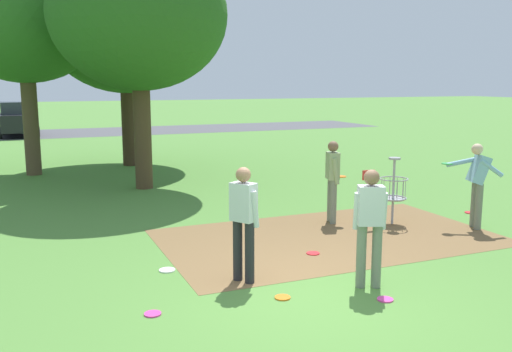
% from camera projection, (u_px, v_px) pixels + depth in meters
% --- Properties ---
extents(ground_plane, '(160.00, 160.00, 0.00)m').
position_uv_depth(ground_plane, '(307.00, 295.00, 7.65)').
color(ground_plane, '#518438').
extents(dirt_tee_pad, '(6.25, 3.68, 0.01)m').
position_uv_depth(dirt_tee_pad, '(329.00, 237.00, 10.47)').
color(dirt_tee_pad, brown).
rests_on(dirt_tee_pad, ground).
extents(disc_golf_basket, '(0.98, 0.58, 1.39)m').
position_uv_depth(disc_golf_basket, '(391.00, 188.00, 11.32)').
color(disc_golf_basket, '#9E9EA3').
rests_on(disc_golf_basket, ground).
extents(player_foreground_watching, '(0.92, 0.84, 1.71)m').
position_uv_depth(player_foreground_watching, '(477.00, 180.00, 10.98)').
color(player_foreground_watching, slate).
rests_on(player_foreground_watching, ground).
extents(player_throwing, '(0.49, 0.45, 1.71)m').
position_uv_depth(player_throwing, '(370.00, 221.00, 7.79)').
color(player_throwing, slate).
rests_on(player_throwing, ground).
extents(player_waiting_left, '(0.45, 0.49, 1.71)m').
position_uv_depth(player_waiting_left, '(244.00, 218.00, 8.01)').
color(player_waiting_left, '#232328').
rests_on(player_waiting_left, ground).
extents(player_waiting_right, '(0.44, 0.50, 1.71)m').
position_uv_depth(player_waiting_right, '(333.00, 177.00, 11.44)').
color(player_waiting_right, slate).
rests_on(player_waiting_right, ground).
extents(frisbee_near_basket, '(0.26, 0.26, 0.02)m').
position_uv_depth(frisbee_near_basket, '(167.00, 270.00, 8.63)').
color(frisbee_near_basket, white).
rests_on(frisbee_near_basket, ground).
extents(frisbee_by_tee, '(0.22, 0.22, 0.02)m').
position_uv_depth(frisbee_by_tee, '(153.00, 314.00, 7.00)').
color(frisbee_by_tee, '#E53D99').
rests_on(frisbee_by_tee, ground).
extents(frisbee_mid_grass, '(0.23, 0.23, 0.02)m').
position_uv_depth(frisbee_mid_grass, '(313.00, 253.00, 9.46)').
color(frisbee_mid_grass, red).
rests_on(frisbee_mid_grass, ground).
extents(frisbee_far_left, '(0.24, 0.24, 0.02)m').
position_uv_depth(frisbee_far_left, '(470.00, 213.00, 12.41)').
color(frisbee_far_left, red).
rests_on(frisbee_far_left, ground).
extents(frisbee_scattered_a, '(0.22, 0.22, 0.02)m').
position_uv_depth(frisbee_scattered_a, '(283.00, 297.00, 7.53)').
color(frisbee_scattered_a, orange).
rests_on(frisbee_scattered_a, ground).
extents(frisbee_scattered_b, '(0.22, 0.22, 0.02)m').
position_uv_depth(frisbee_scattered_b, '(385.00, 299.00, 7.47)').
color(frisbee_scattered_b, '#E53D99').
rests_on(frisbee_scattered_b, ground).
extents(tree_near_left, '(5.53, 5.53, 7.21)m').
position_uv_depth(tree_near_left, '(125.00, 24.00, 18.68)').
color(tree_near_left, '#422D1E').
rests_on(tree_near_left, ground).
extents(tree_near_right, '(4.68, 4.68, 6.64)m').
position_uv_depth(tree_near_right, '(139.00, 15.00, 14.52)').
color(tree_near_right, '#4C3823').
rests_on(tree_near_right, ground).
extents(tree_mid_right, '(4.74, 4.74, 6.89)m').
position_uv_depth(tree_mid_right, '(24.00, 17.00, 16.70)').
color(tree_mid_right, brown).
rests_on(tree_mid_right, ground).
extents(parking_lot_strip, '(36.00, 6.00, 0.01)m').
position_uv_depth(parking_lot_strip, '(89.00, 132.00, 32.05)').
color(parking_lot_strip, '#4C4C51').
rests_on(parking_lot_strip, ground).
extents(parked_car_center_left, '(2.20, 4.31, 1.84)m').
position_uv_depth(parked_car_center_left, '(17.00, 119.00, 29.84)').
color(parked_car_center_left, black).
rests_on(parked_car_center_left, ground).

